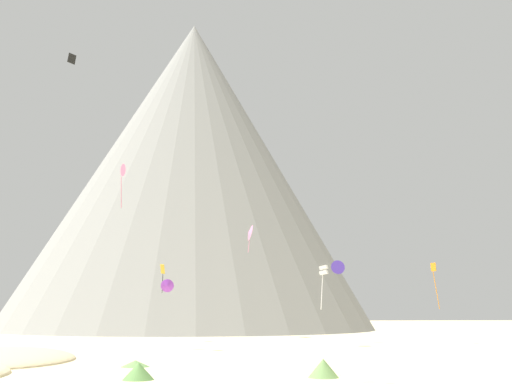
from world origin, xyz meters
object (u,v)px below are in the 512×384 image
bush_near_left (139,371)px  kite_white_low (324,271)px  bush_scatter_east (323,368)px  kite_black_high (72,59)px  kite_violet_low (167,286)px  bush_low_patch (135,364)px  kite_indigo_low (338,268)px  kite_pink_mid (249,233)px  kite_rainbow_mid (123,171)px  kite_orange_low (434,276)px  kite_gold_low (163,272)px  rock_massif (189,179)px

bush_near_left → kite_white_low: bearing=61.3°
bush_scatter_east → kite_black_high: 43.93m
kite_violet_low → bush_low_patch: bearing=-92.4°
kite_indigo_low → kite_pink_mid: (-9.54, 15.52, 6.07)m
bush_low_patch → kite_pink_mid: size_ratio=0.48×
bush_low_patch → kite_black_high: kite_black_high is taller
kite_white_low → kite_pink_mid: kite_pink_mid is taller
bush_near_left → kite_rainbow_mid: bearing=98.8°
kite_pink_mid → kite_orange_low: bearing=42.1°
kite_orange_low → kite_black_high: kite_black_high is taller
bush_scatter_east → kite_black_high: (-20.78, 25.61, 29.03)m
kite_white_low → kite_black_high: bearing=-53.5°
kite_white_low → kite_gold_low: (-18.65, 19.73, 0.94)m
bush_scatter_east → kite_orange_low: bearing=59.5°
bush_near_left → kite_violet_low: kite_violet_low is taller
kite_indigo_low → kite_orange_low: 11.48m
kite_rainbow_mid → kite_violet_low: (6.83, -16.36, -15.31)m
kite_white_low → kite_gold_low: 27.16m
kite_pink_mid → bush_scatter_east: bearing=-6.8°
rock_massif → kite_orange_low: (30.35, -58.45, -23.64)m
rock_massif → kite_white_low: size_ratio=21.98×
kite_pink_mid → kite_black_high: size_ratio=4.16×
bush_near_left → rock_massif: (0.95, 93.92, 31.00)m
rock_massif → kite_violet_low: rock_massif is taller
kite_black_high → kite_violet_low: bearing=-178.0°
kite_pink_mid → bush_low_patch: bearing=-20.9°
kite_rainbow_mid → kite_white_low: bearing=-147.7°
bush_near_left → kite_black_high: 40.22m
bush_low_patch → kite_orange_low: bearing=40.3°
rock_massif → kite_orange_low: bearing=-62.6°
kite_black_high → kite_gold_low: (8.61, 24.90, -20.58)m
bush_low_patch → kite_rainbow_mid: bearing=99.3°
bush_scatter_east → kite_white_low: size_ratio=0.37×
bush_low_patch → kite_white_low: size_ratio=0.41×
kite_violet_low → bush_scatter_east: bearing=-67.7°
kite_violet_low → bush_near_left: bearing=-89.3°
bush_near_left → kite_violet_low: (0.17, 26.70, 5.72)m
kite_indigo_low → kite_orange_low: (11.13, -2.58, -1.09)m
bush_low_patch → kite_indigo_low: kite_indigo_low is taller
kite_indigo_low → kite_violet_low: 23.16m
kite_white_low → kite_black_high: (-27.26, -5.17, 21.52)m
bush_scatter_east → kite_white_low: (6.48, 30.78, 7.51)m
bush_low_patch → kite_white_low: bearing=51.9°
bush_scatter_east → rock_massif: bearing=95.8°
kite_gold_low → kite_rainbow_mid: bearing=140.5°
bush_low_patch → rock_massif: rock_massif is taller
bush_scatter_east → bush_low_patch: size_ratio=0.90×
kite_gold_low → kite_pink_mid: bearing=-83.1°
bush_low_patch → rock_massif: size_ratio=0.02×
kite_black_high → kite_gold_low: bearing=-112.0°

